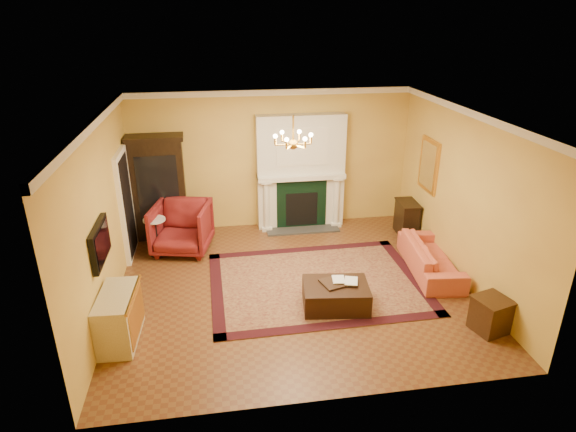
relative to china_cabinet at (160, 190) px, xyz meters
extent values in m
cube|color=brown|center=(2.40, -2.49, -1.06)|extent=(6.00, 5.50, 0.02)
cube|color=silver|center=(2.40, -2.49, 1.96)|extent=(6.00, 5.50, 0.02)
cube|color=gold|center=(2.40, 0.27, 0.45)|extent=(6.00, 0.02, 3.00)
cube|color=gold|center=(2.40, -5.25, 0.45)|extent=(6.00, 0.02, 3.00)
cube|color=gold|center=(-0.61, -2.49, 0.45)|extent=(0.02, 5.50, 3.00)
cube|color=gold|center=(5.41, -2.49, 0.45)|extent=(0.02, 5.50, 3.00)
cube|color=silver|center=(3.00, 0.10, 0.20)|extent=(1.90, 0.32, 2.50)
cube|color=silver|center=(3.00, -0.07, 0.80)|extent=(1.10, 0.01, 0.80)
cube|color=black|center=(3.00, -0.07, -0.50)|extent=(1.10, 0.02, 1.10)
cube|color=black|center=(3.00, -0.08, -0.60)|extent=(0.70, 0.02, 0.75)
cube|color=#333333|center=(3.00, -0.19, -1.03)|extent=(1.60, 0.50, 0.04)
cube|color=silver|center=(3.00, 0.04, 0.13)|extent=(1.90, 0.44, 0.10)
cylinder|color=silver|center=(2.22, -0.08, -0.46)|extent=(0.14, 0.14, 1.18)
cylinder|color=silver|center=(3.78, -0.08, -0.46)|extent=(0.14, 0.14, 1.18)
cube|color=white|center=(2.40, 0.22, 1.89)|extent=(6.00, 0.08, 0.12)
cube|color=white|center=(-0.56, -2.49, 1.89)|extent=(0.08, 5.50, 0.12)
cube|color=white|center=(5.36, -2.49, 1.89)|extent=(0.08, 5.50, 0.12)
cube|color=white|center=(-0.56, -0.79, 0.00)|extent=(0.08, 1.05, 2.10)
cube|color=black|center=(-0.52, -0.79, -0.03)|extent=(0.02, 0.85, 1.95)
cube|color=black|center=(-0.55, -3.09, 0.30)|extent=(0.08, 0.95, 0.58)
cube|color=black|center=(-0.50, -3.09, 0.30)|extent=(0.01, 0.85, 0.48)
cube|color=gold|center=(5.37, -1.09, 0.60)|extent=(0.05, 0.76, 1.05)
cube|color=white|center=(5.34, -1.09, 0.60)|extent=(0.01, 0.62, 0.90)
cylinder|color=gold|center=(2.40, -2.49, 1.75)|extent=(0.03, 0.03, 0.40)
sphere|color=gold|center=(2.40, -2.49, 1.50)|extent=(0.16, 0.16, 0.16)
sphere|color=#FFE5B2|center=(2.68, -2.49, 1.64)|extent=(0.07, 0.07, 0.07)
sphere|color=#FFE5B2|center=(2.54, -2.25, 1.64)|extent=(0.07, 0.07, 0.07)
sphere|color=#FFE5B2|center=(2.26, -2.25, 1.64)|extent=(0.07, 0.07, 0.07)
sphere|color=#FFE5B2|center=(2.12, -2.49, 1.64)|extent=(0.07, 0.07, 0.07)
sphere|color=#FFE5B2|center=(2.26, -2.73, 1.64)|extent=(0.07, 0.07, 0.07)
sphere|color=#FFE5B2|center=(2.54, -2.73, 1.64)|extent=(0.07, 0.07, 0.07)
cube|color=#410D13|center=(2.84, -2.46, -1.04)|extent=(3.77, 2.85, 0.01)
cube|color=black|center=(0.00, 0.00, 0.00)|extent=(1.06, 0.51, 2.10)
imported|color=maroon|center=(0.44, -0.80, -0.50)|extent=(1.26, 1.21, 1.10)
cylinder|color=black|center=(-0.06, -0.90, -1.03)|extent=(0.30, 0.30, 0.04)
cylinder|color=black|center=(-0.06, -0.90, -0.66)|extent=(0.06, 0.06, 0.69)
cylinder|color=white|center=(-0.06, -0.90, -0.30)|extent=(0.43, 0.43, 0.03)
cube|color=beige|center=(-0.33, -3.59, -0.67)|extent=(0.53, 1.05, 0.76)
imported|color=#B85B3A|center=(5.01, -2.36, -0.68)|extent=(0.76, 1.95, 0.74)
cube|color=#361F0E|center=(5.12, -4.22, -0.79)|extent=(0.56, 0.56, 0.52)
cube|color=black|center=(5.18, -0.73, -0.70)|extent=(0.39, 0.65, 0.70)
cube|color=black|center=(2.98, -3.25, -0.84)|extent=(1.13, 0.88, 0.39)
cube|color=black|center=(3.01, -3.18, -0.63)|extent=(0.57, 0.50, 0.03)
imported|color=gray|center=(2.95, -3.15, -0.48)|extent=(0.20, 0.05, 0.26)
imported|color=gray|center=(3.14, -3.20, -0.47)|extent=(0.20, 0.08, 0.28)
cylinder|color=gray|center=(2.47, 0.04, 0.23)|extent=(0.11, 0.11, 0.09)
cone|color=#0E3618|center=(2.47, 0.04, 0.43)|extent=(0.16, 0.16, 0.33)
cylinder|color=gray|center=(3.56, 0.04, 0.23)|extent=(0.11, 0.11, 0.09)
cone|color=#0E3618|center=(3.56, 0.04, 0.43)|extent=(0.15, 0.15, 0.33)
camera|label=1|loc=(1.19, -9.72, 3.40)|focal=30.00mm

